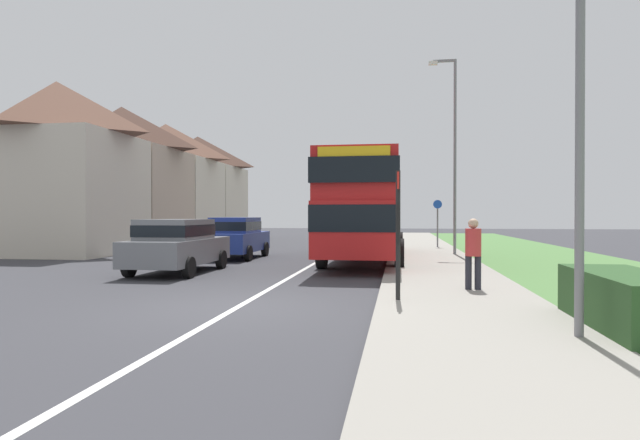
{
  "coord_description": "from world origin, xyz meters",
  "views": [
    {
      "loc": [
        3.02,
        -9.59,
        1.74
      ],
      "look_at": [
        0.71,
        5.73,
        1.6
      ],
      "focal_mm": 29.54,
      "sensor_mm": 36.0,
      "label": 1
    }
  ],
  "objects": [
    {
      "name": "ground_plane",
      "position": [
        0.0,
        0.0,
        0.0
      ],
      "size": [
        120.0,
        120.0,
        0.0
      ],
      "primitive_type": "plane",
      "color": "#38383D"
    },
    {
      "name": "lane_marking_centre",
      "position": [
        0.0,
        8.0,
        0.0
      ],
      "size": [
        0.14,
        60.0,
        0.01
      ],
      "primitive_type": "cube",
      "color": "silver",
      "rests_on": "ground_plane"
    },
    {
      "name": "pavement_near_side",
      "position": [
        4.2,
        6.0,
        0.06
      ],
      "size": [
        3.2,
        68.0,
        0.12
      ],
      "primitive_type": "cube",
      "color": "gray",
      "rests_on": "ground_plane"
    },
    {
      "name": "grass_verge_seaward",
      "position": [
        8.5,
        6.0,
        0.04
      ],
      "size": [
        6.0,
        68.0,
        0.08
      ],
      "primitive_type": "cube",
      "color": "#517F42",
      "rests_on": "ground_plane"
    },
    {
      "name": "roadside_hedge",
      "position": [
        6.3,
        -1.42,
        0.45
      ],
      "size": [
        1.1,
        2.93,
        0.9
      ],
      "primitive_type": "cube",
      "color": "#2D5128",
      "rests_on": "ground_plane"
    },
    {
      "name": "double_decker_bus",
      "position": [
        1.78,
        10.42,
        2.14
      ],
      "size": [
        2.8,
        11.26,
        3.7
      ],
      "color": "red",
      "rests_on": "ground_plane"
    },
    {
      "name": "parked_car_grey",
      "position": [
        -3.59,
        5.42,
        0.89
      ],
      "size": [
        1.96,
        4.3,
        1.62
      ],
      "color": "slate",
      "rests_on": "ground_plane"
    },
    {
      "name": "parked_car_blue",
      "position": [
        -3.46,
        10.81,
        0.91
      ],
      "size": [
        1.87,
        4.03,
        1.65
      ],
      "color": "navy",
      "rests_on": "ground_plane"
    },
    {
      "name": "pedestrian_at_stop",
      "position": [
        4.62,
        2.25,
        0.98
      ],
      "size": [
        0.34,
        0.34,
        1.67
      ],
      "color": "#23232D",
      "rests_on": "ground_plane"
    },
    {
      "name": "bus_stop_sign",
      "position": [
        3.0,
        0.61,
        1.54
      ],
      "size": [
        0.09,
        0.52,
        2.6
      ],
      "color": "black",
      "rests_on": "ground_plane"
    },
    {
      "name": "cycle_route_sign",
      "position": [
        4.96,
        17.85,
        1.43
      ],
      "size": [
        0.44,
        0.08,
        2.52
      ],
      "color": "slate",
      "rests_on": "ground_plane"
    },
    {
      "name": "street_lamp_near",
      "position": [
        5.31,
        -2.13,
        4.57
      ],
      "size": [
        1.14,
        0.2,
        8.03
      ],
      "color": "slate",
      "rests_on": "ground_plane"
    },
    {
      "name": "street_lamp_mid",
      "position": [
        5.22,
        12.89,
        4.67
      ],
      "size": [
        1.14,
        0.2,
        8.22
      ],
      "color": "slate",
      "rests_on": "ground_plane"
    },
    {
      "name": "house_terrace_far_side",
      "position": [
        -12.13,
        20.21,
        3.86
      ],
      "size": [
        6.3,
        22.07,
        7.72
      ],
      "color": "beige",
      "rests_on": "ground_plane"
    }
  ]
}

